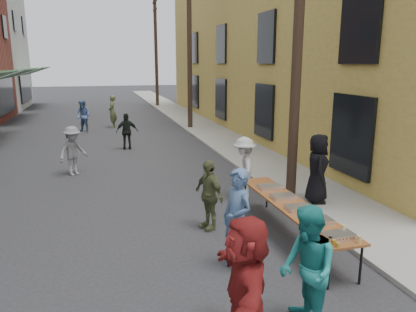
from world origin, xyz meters
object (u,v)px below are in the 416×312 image
serving_table (292,206)px  utility_pole_mid (189,44)px  guest_front_c (307,270)px  utility_pole_near (299,22)px  utility_pole_far (156,50)px  catering_tray_sausage (339,236)px  server (318,168)px

serving_table → utility_pole_mid: bearing=85.1°
serving_table → guest_front_c: (-1.13, -2.65, 0.16)m
utility_pole_near → utility_pole_far: size_ratio=1.00×
utility_pole_near → utility_pole_far: (0.00, 24.00, 0.00)m
utility_pole_near → catering_tray_sausage: (-1.24, -4.11, -3.71)m
utility_pole_near → guest_front_c: size_ratio=5.17×
utility_pole_near → catering_tray_sausage: size_ratio=18.00×
utility_pole_far → catering_tray_sausage: size_ratio=18.00×
utility_pole_far → server: utility_pole_far is taller
utility_pole_mid → catering_tray_sausage: (-1.24, -16.11, -3.71)m
utility_pole_far → serving_table: bearing=-92.7°
utility_pole_near → serving_table: 4.68m
server → utility_pole_near: bearing=42.6°
utility_pole_far → server: (0.30, -24.78, -3.53)m
catering_tray_sausage → server: (1.54, 3.33, 0.18)m
utility_pole_far → server: bearing=-89.3°
utility_pole_mid → server: bearing=-88.6°
catering_tray_sausage → guest_front_c: 1.52m
guest_front_c → server: server is taller
utility_pole_mid → utility_pole_far: size_ratio=1.00×
serving_table → server: 2.29m
serving_table → catering_tray_sausage: 1.65m
utility_pole_mid → guest_front_c: bearing=-97.9°
utility_pole_mid → utility_pole_near: bearing=-90.0°
utility_pole_near → utility_pole_mid: same height
utility_pole_near → utility_pole_mid: (0.00, 12.00, 0.00)m
catering_tray_sausage → server: size_ratio=0.29×
utility_pole_near → server: utility_pole_near is taller
serving_table → guest_front_c: bearing=-113.1°
serving_table → catering_tray_sausage: catering_tray_sausage is taller
utility_pole_mid → catering_tray_sausage: utility_pole_mid is taller
guest_front_c → server: bearing=155.6°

